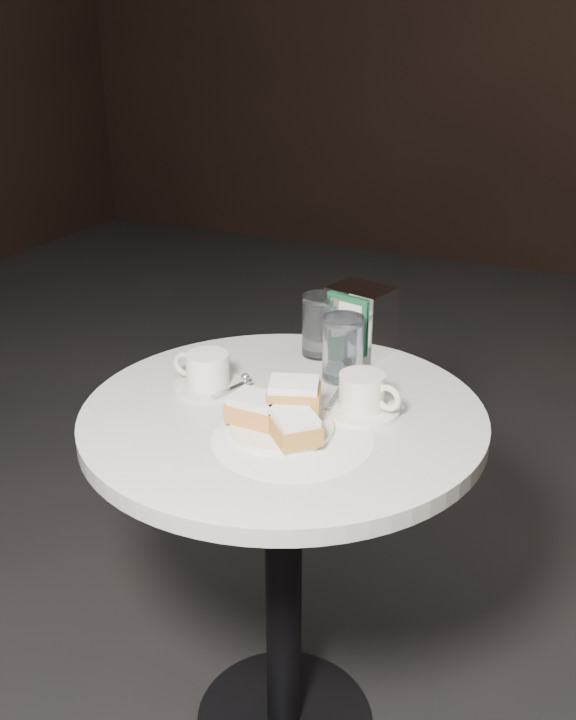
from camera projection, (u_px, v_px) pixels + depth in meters
The scene contains 8 objects.
cafe_table at pixel (283, 506), 1.46m from camera, with size 0.70×0.70×0.74m.
sugar_spill at pixel (293, 439), 1.29m from camera, with size 0.26×0.26×0.00m, color white.
beignet_plate at pixel (281, 415), 1.30m from camera, with size 0.22×0.22×0.08m.
coffee_cup_left at pixel (207, 374), 1.45m from camera, with size 0.14×0.14×0.07m.
coffee_cup_right at pixel (362, 396), 1.36m from camera, with size 0.15×0.15×0.07m.
water_glass_left at pixel (321, 326), 1.58m from camera, with size 0.08×0.08×0.12m.
water_glass_right at pixel (343, 349), 1.48m from camera, with size 0.09×0.09×0.12m.
napkin_dispenser at pixel (360, 320), 1.59m from camera, with size 0.13×0.12×0.14m.
Camera 1 is at (0.53, -1.11, 1.38)m, focal length 40.00 mm.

